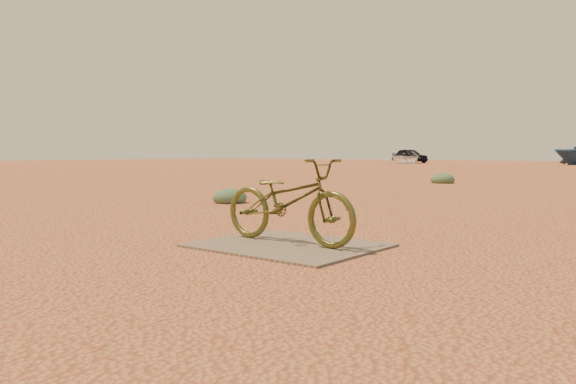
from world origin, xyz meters
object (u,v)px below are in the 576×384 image
Objects in this scene: plywood_board at (288,245)px; bicycle at (288,201)px; car at (410,156)px; boat_near_left at (405,157)px.

plywood_board is 0.41m from bicycle.
car is (-18.72, 40.18, 0.60)m from plywood_board.
car is at bearing 25.82° from bicycle.
bicycle is 0.32× the size of boat_near_left.
plywood_board is at bearing -143.70° from bicycle.
plywood_board is 0.34× the size of boat_near_left.
boat_near_left is (-17.85, 37.66, 0.07)m from bicycle.
car is 2.59m from boat_near_left.
car reaches higher than bicycle.
plywood_board is 1.06× the size of bicycle.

